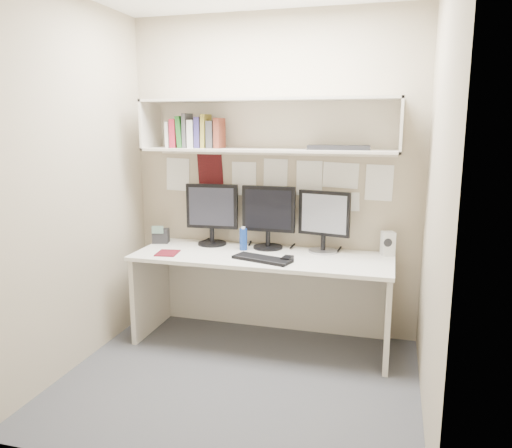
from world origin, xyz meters
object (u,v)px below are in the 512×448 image
(desk, at_px, (262,299))
(monitor_center, at_px, (268,215))
(monitor_left, at_px, (212,212))
(keyboard, at_px, (262,259))
(speaker, at_px, (388,244))
(desk_phone, at_px, (161,236))
(monitor_right, at_px, (324,219))
(maroon_notebook, at_px, (167,253))

(desk, bearing_deg, monitor_center, 91.93)
(monitor_left, xyz_separation_m, keyboard, (0.54, -0.38, -0.26))
(desk, xyz_separation_m, monitor_left, (-0.49, 0.22, 0.64))
(speaker, relative_size, desk_phone, 1.18)
(monitor_left, relative_size, speaker, 2.75)
(keyboard, relative_size, desk_phone, 2.86)
(monitor_left, bearing_deg, keyboard, -39.85)
(desk, bearing_deg, keyboard, -75.26)
(monitor_center, relative_size, keyboard, 1.13)
(monitor_left, xyz_separation_m, monitor_right, (0.94, 0.00, -0.01))
(desk, relative_size, monitor_left, 3.92)
(speaker, height_order, desk_phone, speaker)
(desk, height_order, monitor_left, monitor_left)
(speaker, bearing_deg, keyboard, -175.23)
(monitor_left, relative_size, monitor_right, 1.05)
(monitor_left, height_order, desk_phone, monitor_left)
(monitor_left, bearing_deg, speaker, -3.42)
(monitor_center, bearing_deg, desk, -87.41)
(desk, relative_size, monitor_right, 4.11)
(monitor_center, bearing_deg, keyboard, -81.82)
(monitor_left, distance_m, keyboard, 0.71)
(monitor_center, bearing_deg, maroon_notebook, -150.72)
(maroon_notebook, bearing_deg, speaker, 6.13)
(monitor_left, height_order, monitor_center, same)
(desk, distance_m, monitor_left, 0.84)
(desk, bearing_deg, monitor_right, 26.28)
(monitor_left, bearing_deg, desk_phone, -176.27)
(speaker, xyz_separation_m, maroon_notebook, (-1.66, -0.41, -0.09))
(desk, relative_size, monitor_center, 3.92)
(maroon_notebook, xyz_separation_m, desk_phone, (-0.22, 0.33, 0.06))
(monitor_right, xyz_separation_m, speaker, (0.50, 0.02, -0.17))
(monitor_center, xyz_separation_m, monitor_right, (0.45, 0.00, -0.01))
(desk, height_order, speaker, speaker)
(keyboard, bearing_deg, desk_phone, 178.81)
(monitor_right, distance_m, desk_phone, 1.40)
(monitor_right, bearing_deg, monitor_center, -168.29)
(monitor_left, height_order, speaker, monitor_left)
(monitor_left, distance_m, monitor_right, 0.94)
(keyboard, height_order, speaker, speaker)
(speaker, xyz_separation_m, desk_phone, (-1.88, -0.09, -0.03))
(keyboard, distance_m, maroon_notebook, 0.77)
(maroon_notebook, bearing_deg, monitor_right, 10.66)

